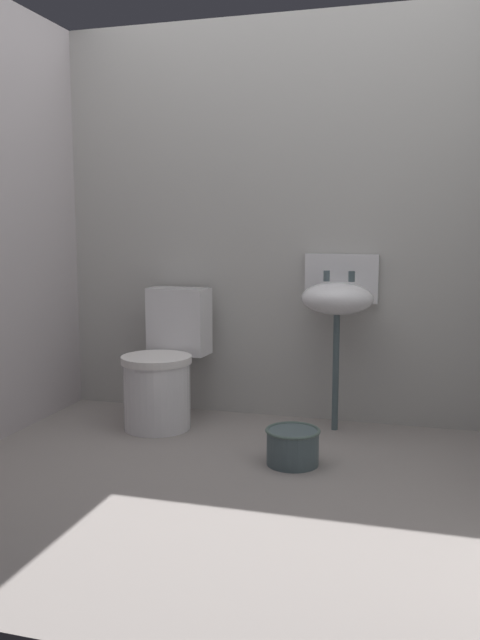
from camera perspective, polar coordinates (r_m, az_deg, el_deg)
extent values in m
cube|color=gray|center=(3.16, -1.40, -14.11)|extent=(3.06, 2.57, 0.08)
cube|color=#B1AFAB|center=(4.02, 3.43, 8.34)|extent=(3.06, 0.10, 2.34)
cylinder|color=white|center=(3.86, -7.10, -6.42)|extent=(0.41, 0.41, 0.38)
cylinder|color=white|center=(3.81, -7.15, -3.36)|extent=(0.43, 0.43, 0.04)
cube|color=white|center=(4.04, -5.22, -0.08)|extent=(0.37, 0.21, 0.40)
cylinder|color=#46565B|center=(3.80, 8.17, -4.48)|extent=(0.04, 0.04, 0.66)
ellipsoid|color=white|center=(3.73, 8.29, 1.82)|extent=(0.40, 0.32, 0.18)
cube|color=white|center=(3.89, 8.65, 3.54)|extent=(0.42, 0.04, 0.28)
cylinder|color=#46565B|center=(3.79, 7.40, 3.75)|extent=(0.04, 0.04, 0.06)
cylinder|color=#46565B|center=(3.77, 9.51, 3.69)|extent=(0.04, 0.04, 0.06)
cylinder|color=#46565B|center=(3.31, 4.52, -10.78)|extent=(0.25, 0.25, 0.17)
torus|color=#485A54|center=(3.28, 4.53, -9.38)|extent=(0.27, 0.27, 0.02)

